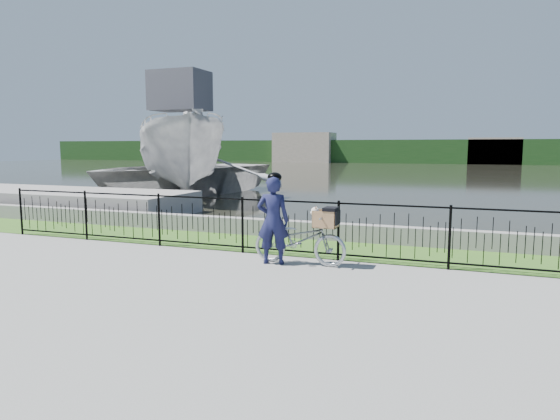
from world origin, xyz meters
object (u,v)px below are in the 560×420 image
at_px(bicycle_rig, 300,239).
at_px(boat_near, 181,154).
at_px(dock, 51,200).
at_px(cyclist, 273,219).
at_px(boat_far, 180,172).

xyz_separation_m(bicycle_rig, boat_near, (-8.40, 9.51, 1.38)).
relative_size(dock, cyclist, 5.90).
height_order(cyclist, boat_far, boat_far).
relative_size(bicycle_rig, boat_near, 0.19).
relative_size(dock, boat_far, 0.90).
relative_size(dock, boat_near, 1.10).
bearing_deg(dock, boat_near, 68.36).
xyz_separation_m(bicycle_rig, boat_far, (-9.40, 10.97, 0.52)).
bearing_deg(bicycle_rig, boat_far, 130.58).
distance_m(dock, boat_near, 5.67).
xyz_separation_m(dock, boat_far, (1.02, 6.55, 0.65)).
height_order(bicycle_rig, boat_near, boat_near).
bearing_deg(bicycle_rig, dock, 156.98).
xyz_separation_m(bicycle_rig, cyclist, (-0.49, -0.14, 0.36)).
height_order(dock, cyclist, cyclist).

